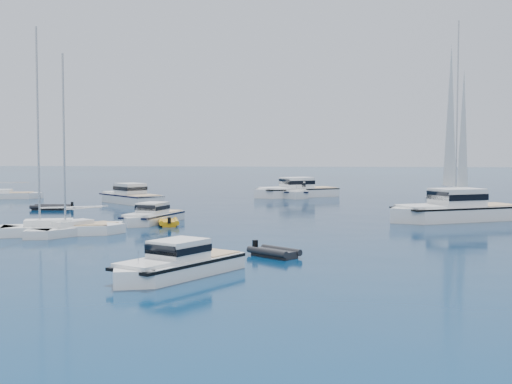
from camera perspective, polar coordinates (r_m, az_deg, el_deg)
ground at (r=33.62m, az=2.93°, el=-6.28°), size 400.00×400.00×0.00m
motor_cruiser_near at (r=31.49m, az=-6.62°, el=-6.97°), size 6.05×8.26×2.12m
motor_cruiser_left at (r=54.31m, az=-8.66°, el=-2.56°), size 4.13×8.15×2.05m
motor_cruiser_centre at (r=57.92m, az=16.15°, el=-2.28°), size 13.00×9.21×3.31m
motor_cruiser_far_l at (r=75.21m, az=-10.48°, el=-0.90°), size 9.57×9.59×2.72m
motor_cruiser_distant at (r=83.43m, az=3.28°, el=-0.41°), size 11.75×9.13×3.05m
motor_cruiser_horizon at (r=83.57m, az=3.36°, el=-0.41°), size 3.33×9.49×2.46m
sailboat_fore at (r=48.24m, az=-14.71°, el=-3.40°), size 6.50×8.38×12.55m
sailboat_mid_l at (r=48.27m, az=-16.35°, el=-3.43°), size 10.08×5.58×14.38m
sailboat_sails_r at (r=69.91m, az=15.96°, el=-1.31°), size 4.40×12.92×18.63m
sailboat_far_l at (r=86.14m, az=-20.45°, el=-0.51°), size 10.67×4.44×15.23m
tender_yellow at (r=52.65m, az=-7.28°, el=-2.74°), size 2.58×3.55×0.95m
tender_grey_near at (r=37.02m, az=1.52°, el=-5.37°), size 3.37×3.23×0.95m
tender_grey_far at (r=68.62m, az=-16.60°, el=-1.41°), size 4.11×2.47×0.95m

